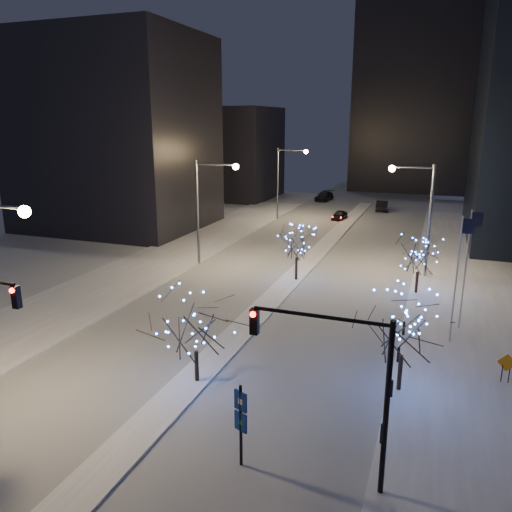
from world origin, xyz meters
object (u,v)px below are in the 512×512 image
at_px(holiday_tree_plaza_far, 419,256).
at_px(construction_sign, 507,365).
at_px(wayfinding_sign, 241,417).
at_px(street_lamp_w_mid, 207,198).
at_px(holiday_tree_plaza_near, 404,328).
at_px(traffic_signal_east, 344,373).
at_px(car_mid, 382,205).
at_px(car_near, 339,215).
at_px(street_lamp_w_far, 285,174).
at_px(holiday_tree_median_near, 195,322).
at_px(holiday_tree_median_far, 297,243).
at_px(street_lamp_east, 420,205).
at_px(car_far, 324,196).

xyz_separation_m(holiday_tree_plaza_far, construction_sign, (5.21, -13.44, -2.07)).
bearing_deg(wayfinding_sign, street_lamp_w_mid, 140.92).
bearing_deg(holiday_tree_plaza_near, traffic_signal_east, -101.18).
bearing_deg(construction_sign, wayfinding_sign, -132.17).
bearing_deg(car_mid, traffic_signal_east, 91.02).
xyz_separation_m(car_near, construction_sign, (17.21, -42.94, 0.48)).
height_order(car_mid, holiday_tree_plaza_far, holiday_tree_plaza_far).
distance_m(street_lamp_w_far, wayfinding_sign, 53.26).
bearing_deg(street_lamp_w_far, car_mid, 45.09).
bearing_deg(car_near, holiday_tree_median_near, -81.80).
xyz_separation_m(car_near, holiday_tree_median_near, (1.83, -48.40, 2.84)).
distance_m(street_lamp_w_mid, car_mid, 39.62).
xyz_separation_m(street_lamp_w_mid, car_near, (7.44, 27.49, -5.85)).
bearing_deg(traffic_signal_east, construction_sign, 57.33).
height_order(street_lamp_w_mid, holiday_tree_median_far, street_lamp_w_mid).
height_order(street_lamp_east, holiday_tree_plaza_near, street_lamp_east).
xyz_separation_m(street_lamp_w_far, holiday_tree_median_far, (9.40, -27.03, -3.05)).
distance_m(holiday_tree_plaza_near, holiday_tree_plaza_far, 16.10).
bearing_deg(street_lamp_w_far, holiday_tree_plaza_near, -65.73).
height_order(holiday_tree_median_far, holiday_tree_plaza_near, holiday_tree_plaza_near).
distance_m(traffic_signal_east, car_mid, 63.64).
height_order(street_lamp_east, car_mid, street_lamp_east).
bearing_deg(car_near, holiday_tree_plaza_near, -69.22).
distance_m(car_near, construction_sign, 46.26).
relative_size(holiday_tree_plaza_near, wayfinding_sign, 1.46).
relative_size(holiday_tree_plaza_near, construction_sign, 3.21).
relative_size(car_near, holiday_tree_plaza_near, 0.73).
bearing_deg(holiday_tree_plaza_near, car_mid, 97.43).
bearing_deg(street_lamp_east, traffic_signal_east, -92.26).
bearing_deg(holiday_tree_plaza_near, car_near, 104.74).
height_order(holiday_tree_median_near, construction_sign, holiday_tree_median_near).
bearing_deg(holiday_tree_median_far, construction_sign, -41.36).
bearing_deg(holiday_tree_plaza_far, street_lamp_w_mid, 174.08).
height_order(holiday_tree_plaza_near, construction_sign, holiday_tree_plaza_near).
bearing_deg(traffic_signal_east, car_mid, 95.11).
height_order(street_lamp_east, construction_sign, street_lamp_east).
bearing_deg(street_lamp_east, street_lamp_w_mid, -171.04).
xyz_separation_m(street_lamp_w_far, wayfinding_sign, (13.94, -51.23, -4.30)).
bearing_deg(car_near, construction_sign, -62.13).
xyz_separation_m(street_lamp_w_far, street_lamp_east, (19.02, -22.00, -0.05)).
bearing_deg(traffic_signal_east, holiday_tree_plaza_far, 86.28).
relative_size(holiday_tree_median_near, wayfinding_sign, 1.50).
bearing_deg(car_far, street_lamp_w_mid, -86.97).
height_order(street_lamp_w_mid, wayfinding_sign, street_lamp_w_mid).
bearing_deg(street_lamp_w_far, wayfinding_sign, -74.78).
xyz_separation_m(car_near, holiday_tree_plaza_near, (12.00, -45.60, 2.91)).
distance_m(street_lamp_w_far, construction_sign, 47.67).
height_order(holiday_tree_plaza_near, wayfinding_sign, holiday_tree_plaza_near).
xyz_separation_m(car_mid, holiday_tree_median_far, (-2.82, -39.29, 2.64)).
height_order(traffic_signal_east, car_far, traffic_signal_east).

